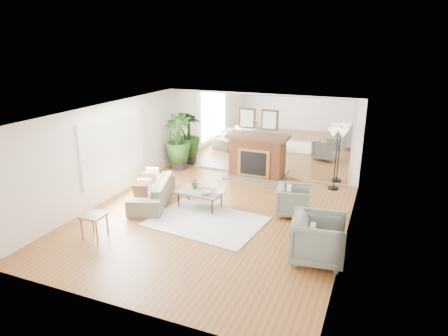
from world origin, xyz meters
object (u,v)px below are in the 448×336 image
at_px(fireplace, 256,156).
at_px(sofa, 152,191).
at_px(coffee_table, 200,192).
at_px(side_table, 94,218).
at_px(armchair_back, 294,201).
at_px(potted_ficus, 178,140).
at_px(armchair_front, 318,239).
at_px(floor_lamp, 338,138).

xyz_separation_m(fireplace, sofa, (-1.82, -2.91, -0.36)).
distance_m(coffee_table, side_table, 2.63).
bearing_deg(armchair_back, sofa, 88.58).
bearing_deg(side_table, coffee_table, 58.24).
xyz_separation_m(armchair_back, potted_ficus, (-4.25, 2.15, 0.59)).
relative_size(fireplace, sofa, 0.98).
bearing_deg(potted_ficus, side_table, -82.55).
bearing_deg(armchair_front, fireplace, 25.24).
bearing_deg(sofa, fireplace, 129.00).
xyz_separation_m(coffee_table, sofa, (-1.29, -0.12, -0.11)).
height_order(coffee_table, side_table, side_table).
height_order(armchair_back, armchair_front, armchair_front).
bearing_deg(side_table, floor_lamp, 48.73).
bearing_deg(sofa, floor_lamp, 104.33).
distance_m(fireplace, side_table, 5.39).
bearing_deg(floor_lamp, fireplace, 176.02).
distance_m(armchair_back, floor_lamp, 2.50).
relative_size(sofa, armchair_front, 2.10).
relative_size(coffee_table, armchair_front, 1.19).
xyz_separation_m(armchair_front, potted_ficus, (-5.15, 4.02, 0.50)).
height_order(side_table, floor_lamp, floor_lamp).
relative_size(armchair_front, side_table, 1.89).
bearing_deg(armchair_front, coffee_table, 59.45).
bearing_deg(armchair_back, coffee_table, 91.12).
bearing_deg(sofa, side_table, -21.47).
xyz_separation_m(coffee_table, armchair_front, (3.13, -1.39, 0.04)).
bearing_deg(armchair_back, side_table, 115.80).
bearing_deg(side_table, potted_ficus, 97.45).
distance_m(fireplace, armchair_back, 2.88).
distance_m(sofa, armchair_front, 4.60).
height_order(sofa, armchair_back, armchair_back).
relative_size(side_table, potted_ficus, 0.30).
bearing_deg(potted_ficus, floor_lamp, -0.06).
bearing_deg(sofa, armchair_front, 54.99).
xyz_separation_m(coffee_table, potted_ficus, (-2.02, 2.64, 0.53)).
distance_m(coffee_table, sofa, 1.30).
relative_size(sofa, floor_lamp, 1.21).
relative_size(armchair_front, potted_ficus, 0.56).
bearing_deg(potted_ficus, armchair_back, -26.81).
height_order(armchair_front, side_table, armchair_front).
relative_size(coffee_table, floor_lamp, 0.68).
bearing_deg(floor_lamp, potted_ficus, 179.94).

